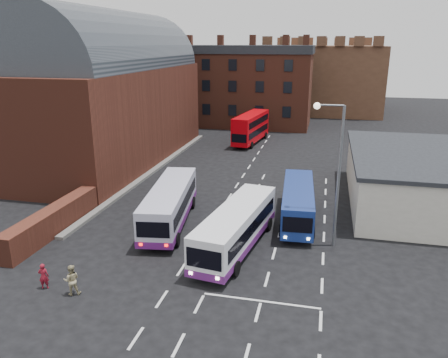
% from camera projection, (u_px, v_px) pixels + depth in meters
% --- Properties ---
extents(ground, '(180.00, 180.00, 0.00)m').
position_uv_depth(ground, '(186.00, 263.00, 26.12)').
color(ground, black).
extents(railway_station, '(12.00, 28.00, 16.00)m').
position_uv_depth(railway_station, '(107.00, 91.00, 46.72)').
color(railway_station, '#602B1E').
rests_on(railway_station, ground).
extents(forecourt_wall, '(1.20, 10.00, 1.80)m').
position_uv_depth(forecourt_wall, '(53.00, 221.00, 29.93)').
color(forecourt_wall, '#602B1E').
rests_on(forecourt_wall, ground).
extents(cream_building, '(10.40, 16.40, 4.25)m').
position_uv_depth(cream_building, '(416.00, 178.00, 35.21)').
color(cream_building, beige).
rests_on(cream_building, ground).
extents(brick_terrace, '(22.00, 10.00, 11.00)m').
position_uv_depth(brick_terrace, '(239.00, 90.00, 68.51)').
color(brick_terrace, brown).
rests_on(brick_terrace, ground).
extents(castle_keep, '(22.00, 22.00, 12.00)m').
position_uv_depth(castle_keep, '(320.00, 78.00, 84.32)').
color(castle_keep, brown).
rests_on(castle_keep, ground).
extents(bus_white_outbound, '(3.84, 10.48, 2.79)m').
position_uv_depth(bus_white_outbound, '(170.00, 202.00, 31.27)').
color(bus_white_outbound, silver).
rests_on(bus_white_outbound, ground).
extents(bus_white_inbound, '(3.69, 10.26, 2.74)m').
position_uv_depth(bus_white_inbound, '(236.00, 225.00, 27.39)').
color(bus_white_inbound, white).
rests_on(bus_white_inbound, ground).
extents(bus_blue, '(2.82, 9.49, 2.56)m').
position_uv_depth(bus_blue, '(298.00, 201.00, 31.91)').
color(bus_blue, navy).
rests_on(bus_blue, ground).
extents(bus_red_double, '(3.37, 9.69, 3.80)m').
position_uv_depth(bus_red_double, '(251.00, 128.00, 56.63)').
color(bus_red_double, '#CB020B').
rests_on(bus_red_double, ground).
extents(street_lamp, '(1.88, 0.41, 9.20)m').
position_uv_depth(street_lamp, '(334.00, 163.00, 26.72)').
color(street_lamp, slate).
rests_on(street_lamp, ground).
extents(pedestrian_red, '(0.61, 0.49, 1.45)m').
position_uv_depth(pedestrian_red, '(44.00, 276.00, 23.19)').
color(pedestrian_red, maroon).
rests_on(pedestrian_red, ground).
extents(pedestrian_beige, '(1.01, 0.92, 1.67)m').
position_uv_depth(pedestrian_beige, '(72.00, 280.00, 22.61)').
color(pedestrian_beige, tan).
rests_on(pedestrian_beige, ground).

